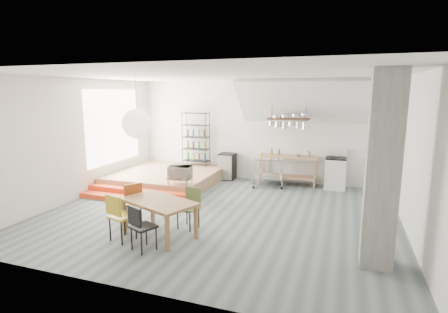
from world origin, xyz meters
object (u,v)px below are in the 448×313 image
at_px(rolling_cart, 268,168).
at_px(mini_fridge, 227,166).
at_px(dining_table, 159,204).
at_px(stove, 335,173).

bearing_deg(rolling_cart, mini_fridge, 146.77).
bearing_deg(rolling_cart, dining_table, -119.69).
height_order(stove, rolling_cart, stove).
bearing_deg(stove, rolling_cart, -165.52).
relative_size(dining_table, mini_fridge, 2.00).
distance_m(dining_table, mini_fridge, 4.81).
bearing_deg(stove, mini_fridge, 179.26).
distance_m(stove, mini_fridge, 3.40).
height_order(stove, mini_fridge, stove).
xyz_separation_m(stove, rolling_cart, (-1.93, -0.50, 0.10)).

